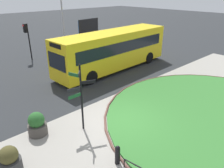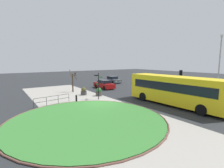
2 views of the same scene
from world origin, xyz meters
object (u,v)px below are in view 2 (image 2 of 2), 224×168
object	(u,v)px
car_trailing	(113,80)
car_near_lane	(104,84)
bollard_foreground	(76,98)
street_tree_bare	(73,81)
lamppost_tall	(219,64)
planter_near_signpost	(84,92)
planter_kerbside	(99,92)
bus_yellow	(175,90)
signpost_directional	(98,84)
traffic_light_near	(181,76)

from	to	relation	value
car_trailing	car_near_lane	bearing A→B (deg)	-46.71
bollard_foreground	street_tree_bare	bearing A→B (deg)	161.69
lamppost_tall	planter_near_signpost	xyz separation A→B (m)	(-10.93, -14.03, -3.78)
bollard_foreground	street_tree_bare	distance (m)	6.55
car_near_lane	car_trailing	bearing A→B (deg)	-45.85
planter_near_signpost	planter_kerbside	bearing A→B (deg)	39.96
bus_yellow	car_trailing	size ratio (longest dim) A/B	2.70
signpost_directional	car_trailing	size ratio (longest dim) A/B	0.83
car_near_lane	lamppost_tall	bearing A→B (deg)	-148.32
bollard_foreground	car_trailing	bearing A→B (deg)	131.44
planter_kerbside	street_tree_bare	size ratio (longest dim) A/B	0.33
car_near_lane	car_trailing	distance (m)	7.33
bollard_foreground	car_trailing	world-z (taller)	car_trailing
lamppost_tall	signpost_directional	bearing A→B (deg)	-118.72
signpost_directional	car_trailing	world-z (taller)	signpost_directional
car_trailing	planter_kerbside	xyz separation A→B (m)	(10.10, -9.21, -0.16)
car_trailing	lamppost_tall	world-z (taller)	lamppost_tall
traffic_light_near	planter_near_signpost	bearing A→B (deg)	55.06
lamppost_tall	street_tree_bare	world-z (taller)	lamppost_tall
car_near_lane	planter_kerbside	bearing A→B (deg)	142.42
signpost_directional	street_tree_bare	world-z (taller)	street_tree_bare
signpost_directional	street_tree_bare	distance (m)	6.47
signpost_directional	bollard_foreground	bearing A→B (deg)	-97.05
traffic_light_near	planter_near_signpost	world-z (taller)	traffic_light_near
bollard_foreground	bus_yellow	world-z (taller)	bus_yellow
bollard_foreground	lamppost_tall	distance (m)	18.57
street_tree_bare	bus_yellow	bearing A→B (deg)	24.01
traffic_light_near	signpost_directional	bearing A→B (deg)	68.31
car_trailing	lamppost_tall	xyz separation A→B (m)	(19.31, 3.38, 3.60)
traffic_light_near	planter_kerbside	size ratio (longest dim) A/B	2.97
bus_yellow	planter_kerbside	xyz separation A→B (m)	(-8.70, -4.18, -1.15)
signpost_directional	bollard_foreground	distance (m)	3.14
bus_yellow	car_near_lane	size ratio (longest dim) A/B	2.33
lamppost_tall	planter_kerbside	bearing A→B (deg)	-126.18
bollard_foreground	street_tree_bare	world-z (taller)	street_tree_bare
car_near_lane	planter_near_signpost	xyz separation A→B (m)	(3.32, -5.36, -0.18)
bus_yellow	street_tree_bare	world-z (taller)	street_tree_bare
bollard_foreground	planter_near_signpost	xyz separation A→B (m)	(-3.11, 2.37, 0.07)
traffic_light_near	car_trailing	bearing A→B (deg)	-0.27
signpost_directional	traffic_light_near	distance (m)	12.74
signpost_directional	street_tree_bare	xyz separation A→B (m)	(-6.43, -0.73, -0.21)
planter_kerbside	car_trailing	bearing A→B (deg)	137.64
car_near_lane	traffic_light_near	bearing A→B (deg)	-142.24
bus_yellow	planter_near_signpost	xyz separation A→B (m)	(-10.42, -5.62, -1.17)
bollard_foreground	lamppost_tall	xyz separation A→B (m)	(7.82, 16.40, 3.85)
signpost_directional	planter_kerbside	size ratio (longest dim) A/B	2.89
car_near_lane	signpost_directional	bearing A→B (deg)	143.96
car_trailing	signpost_directional	bearing A→B (deg)	-41.46
car_trailing	planter_kerbside	size ratio (longest dim) A/B	3.50
bus_yellow	planter_near_signpost	world-z (taller)	bus_yellow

